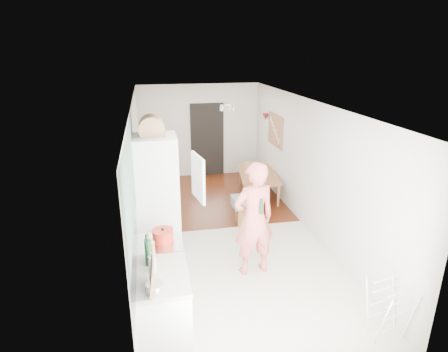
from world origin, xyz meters
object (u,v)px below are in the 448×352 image
object	(u,v)px
dining_chair	(254,188)
stool	(244,215)
person	(254,209)
dining_table	(259,186)
drying_rack	(389,311)

from	to	relation	value
dining_chair	stool	size ratio (longest dim) A/B	2.78
person	dining_chair	bearing A→B (deg)	-115.45
dining_table	stool	bearing A→B (deg)	160.89
dining_chair	drying_rack	world-z (taller)	dining_chair
dining_chair	drying_rack	xyz separation A→B (m)	(0.58, -3.97, -0.15)
person	stool	xyz separation A→B (m)	(0.28, 1.69, -0.89)
person	stool	world-z (taller)	person
dining_chair	stool	world-z (taller)	dining_chair
person	drying_rack	xyz separation A→B (m)	(1.23, -1.70, -0.70)
stool	drying_rack	bearing A→B (deg)	-74.36
person	dining_table	xyz separation A→B (m)	(1.03, 3.10, -0.84)
dining_chair	drying_rack	distance (m)	4.02
dining_table	stool	distance (m)	1.59
person	drying_rack	distance (m)	2.22
dining_table	dining_chair	bearing A→B (deg)	164.32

